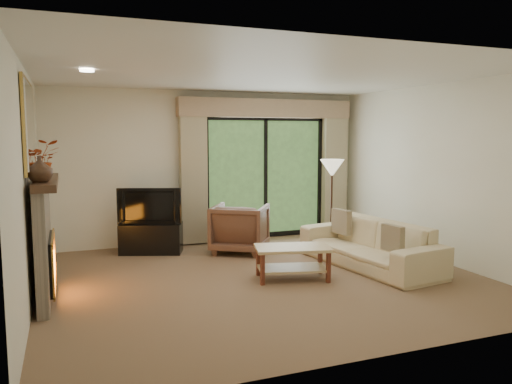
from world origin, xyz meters
name	(u,v)px	position (x,y,z in m)	size (l,w,h in m)	color
floor	(264,278)	(0.00, 0.00, 0.00)	(5.50, 5.50, 0.00)	brown
ceiling	(265,75)	(0.00, 0.00, 2.60)	(5.50, 5.50, 0.00)	silver
wall_back	(211,167)	(0.00, 2.50, 1.30)	(5.00, 5.00, 0.00)	white
wall_front	(380,204)	(0.00, -2.50, 1.30)	(5.00, 5.00, 0.00)	white
wall_left	(28,187)	(-2.75, 0.00, 1.30)	(5.00, 5.00, 0.00)	white
wall_right	(438,173)	(2.75, 0.00, 1.30)	(5.00, 5.00, 0.00)	white
fireplace	(43,239)	(-2.63, 0.20, 0.69)	(0.24, 1.70, 1.37)	slate
mirror	(29,126)	(-2.71, 0.20, 1.95)	(0.07, 1.45, 1.02)	#BC9345
sliding_door	(265,177)	(1.00, 2.45, 1.10)	(2.26, 0.10, 2.16)	black
curtain_left	(193,174)	(-0.35, 2.34, 1.20)	(0.45, 0.18, 2.35)	tan
curtain_right	(334,170)	(2.35, 2.34, 1.20)	(0.45, 0.18, 2.35)	tan
cornice	(267,108)	(1.00, 2.36, 2.32)	(3.20, 0.24, 0.32)	tan
media_console	(151,238)	(-1.14, 1.95, 0.24)	(0.95, 0.43, 0.47)	black
tv	(150,205)	(-1.14, 1.95, 0.76)	(0.99, 0.13, 0.57)	black
armchair	(240,228)	(0.19, 1.51, 0.38)	(0.82, 0.85, 0.77)	brown
sofa	(369,244)	(1.61, 0.03, 0.32)	(2.21, 0.86, 0.65)	beige
pillow_near	(393,238)	(1.53, -0.61, 0.54)	(0.09, 0.34, 0.34)	#4F3D23
pillow_far	(341,222)	(1.53, 0.66, 0.54)	(0.10, 0.37, 0.37)	#4F3D23
coffee_table	(292,263)	(0.33, -0.16, 0.21)	(0.95, 0.52, 0.43)	tan
floor_lamp	(331,204)	(1.71, 1.28, 0.73)	(0.39, 0.39, 1.46)	beige
vase	(40,169)	(-2.61, -0.26, 1.51)	(0.26, 0.26, 0.27)	#402A1B
branches	(41,160)	(-2.61, 0.09, 1.59)	(0.39, 0.34, 0.43)	#A43D14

